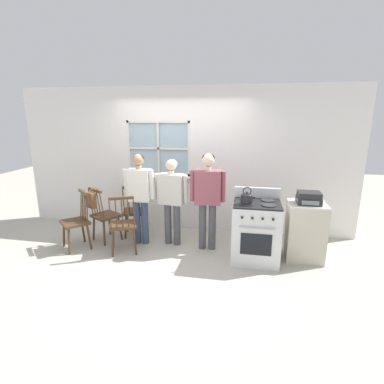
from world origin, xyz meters
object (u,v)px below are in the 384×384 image
object	(u,v)px
chair_by_window	(105,216)
potted_plant	(170,169)
handbag	(91,200)
side_counter	(305,231)
chair_center_cluster	(123,226)
stove	(256,231)
person_teen_center	(172,195)
stereo	(309,198)
chair_near_stove	(135,212)
person_adult_right	(208,192)
kettle	(247,198)
person_elderly_left	(140,192)
chair_near_wall	(76,222)

from	to	relation	value
chair_by_window	potted_plant	bearing A→B (deg)	-109.49
chair_by_window	handbag	size ratio (longest dim) A/B	3.19
chair_by_window	side_counter	bearing A→B (deg)	-149.60
chair_center_cluster	stove	size ratio (longest dim) A/B	0.90
potted_plant	side_counter	xyz separation A→B (m)	(2.35, -0.87, -0.73)
person_teen_center	stereo	distance (m)	2.15
handbag	stereo	distance (m)	3.48
chair_near_stove	stereo	world-z (taller)	stereo
person_adult_right	kettle	size ratio (longest dim) A/B	6.49
person_elderly_left	potted_plant	size ratio (longest dim) A/B	4.35
kettle	stove	bearing A→B (deg)	39.78
chair_near_stove	stove	world-z (taller)	stove
chair_near_wall	person_elderly_left	xyz separation A→B (m)	(0.98, 0.38, 0.48)
chair_by_window	side_counter	world-z (taller)	chair_by_window
person_teen_center	stereo	world-z (taller)	person_teen_center
stove	potted_plant	distance (m)	2.05
chair_near_stove	person_teen_center	bearing A→B (deg)	147.05
chair_near_wall	chair_near_stove	distance (m)	1.03
chair_by_window	side_counter	distance (m)	3.35
person_adult_right	stove	size ratio (longest dim) A/B	1.48
chair_near_wall	person_elderly_left	bearing A→B (deg)	65.07
person_teen_center	potted_plant	xyz separation A→B (m)	(-0.21, 0.72, 0.30)
chair_by_window	chair_near_stove	distance (m)	0.54
chair_center_cluster	chair_near_stove	size ratio (longest dim) A/B	1.00
chair_center_cluster	person_teen_center	xyz separation A→B (m)	(0.70, 0.47, 0.43)
chair_by_window	stove	bearing A→B (deg)	-154.05
chair_near_wall	person_adult_right	bearing A→B (deg)	53.67
kettle	potted_plant	bearing A→B (deg)	140.51
chair_center_cluster	side_counter	bearing A→B (deg)	162.47
kettle	side_counter	bearing A→B (deg)	19.33
chair_by_window	chair_near_stove	bearing A→B (deg)	-112.78
person_elderly_left	stove	world-z (taller)	person_elderly_left
chair_near_stove	handbag	distance (m)	0.84
potted_plant	handbag	size ratio (longest dim) A/B	1.17
chair_near_wall	stove	bearing A→B (deg)	45.97
person_adult_right	side_counter	size ratio (longest dim) A/B	1.78
chair_near_wall	stove	world-z (taller)	stove
person_adult_right	potted_plant	size ratio (longest dim) A/B	4.46
stove	side_counter	xyz separation A→B (m)	(0.75, 0.19, -0.02)
chair_near_wall	handbag	world-z (taller)	same
kettle	stereo	bearing A→B (deg)	18.15
person_elderly_left	potted_plant	world-z (taller)	person_elderly_left
person_adult_right	stereo	size ratio (longest dim) A/B	4.72
chair_near_stove	kettle	xyz separation A→B (m)	(2.00, -0.71, 0.57)
kettle	chair_near_wall	bearing A→B (deg)	179.68
stove	stereo	distance (m)	0.92
chair_near_wall	stereo	xyz separation A→B (m)	(3.67, 0.28, 0.53)
chair_by_window	kettle	world-z (taller)	kettle
chair_by_window	stove	distance (m)	2.61
person_adult_right	chair_near_wall	bearing A→B (deg)	-174.73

